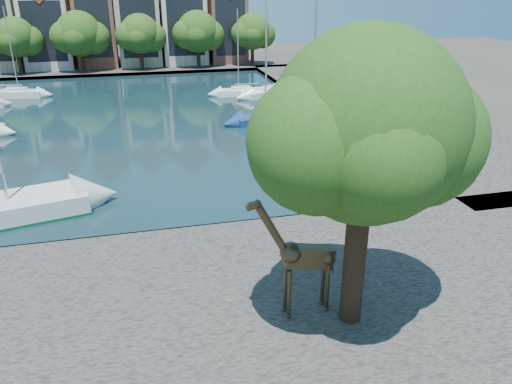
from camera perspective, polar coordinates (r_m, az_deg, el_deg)
ground at (r=26.14m, az=-13.14°, el=-5.38°), size 160.00×160.00×0.00m
water_basin at (r=48.66m, az=-14.01°, el=7.96°), size 38.00×50.00×0.08m
near_quay at (r=20.07m, az=-12.58°, el=-14.11°), size 50.00×14.00×0.50m
far_quay at (r=80.01m, az=-14.41°, el=13.83°), size 60.00×16.00×0.50m
right_quay at (r=54.48m, az=13.58°, el=9.81°), size 14.00×52.00×0.50m
plane_tree at (r=16.48m, az=12.83°, el=6.57°), size 8.32×6.40×10.62m
townhouse_west_inner at (r=79.99m, az=-22.83°, el=17.96°), size 6.43×9.18×15.15m
townhouse_center at (r=79.31m, az=-18.07°, el=19.30°), size 5.44×9.18×16.93m
townhouse_east_inner at (r=79.24m, az=-13.44°, el=19.30°), size 5.94×9.18×15.79m
townhouse_east_mid at (r=79.62m, az=-8.51°, el=19.94°), size 6.43×9.18×16.65m
townhouse_east_end at (r=80.60m, az=-3.60°, el=19.45°), size 5.44×9.18×14.43m
far_tree_west at (r=75.32m, az=-25.74°, el=15.52°), size 6.76×5.20×7.36m
far_tree_mid_west at (r=74.19m, az=-19.49°, el=16.53°), size 7.80×6.00×8.00m
far_tree_mid_east at (r=73.96m, az=-13.06°, el=17.07°), size 7.02×5.40×7.52m
far_tree_east at (r=74.57m, az=-6.63°, el=17.62°), size 7.54×5.80×7.84m
far_tree_far_east at (r=76.04m, az=-0.35°, el=17.74°), size 6.76×5.20×7.36m
giraffe_statue at (r=18.43m, az=5.30°, el=-7.40°), size 3.39×0.63×4.84m
sailboat_left_e at (r=62.56m, az=-25.46°, el=10.29°), size 5.34×2.75×9.58m
sailboat_right_a at (r=35.32m, az=6.15°, el=3.86°), size 5.97×2.40×11.48m
sailboat_right_b at (r=46.39m, az=1.09°, el=8.66°), size 6.29×3.35×10.63m
sailboat_right_c at (r=57.48m, az=1.18°, el=11.45°), size 6.22×4.31×9.28m
sailboat_right_d at (r=57.71m, az=-2.01°, el=11.52°), size 5.01×1.91×9.25m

